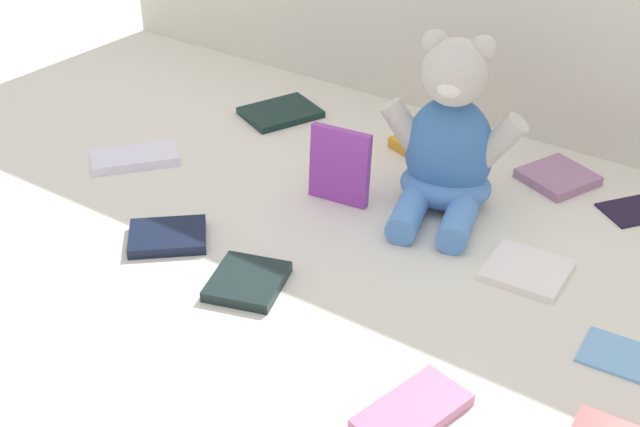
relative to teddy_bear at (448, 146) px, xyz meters
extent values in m
plane|color=silver|center=(-0.06, -0.16, -0.10)|extent=(3.20, 3.20, 0.00)
ellipsoid|color=#3F72B2|center=(0.00, 0.01, -0.01)|extent=(0.15, 0.13, 0.17)
ellipsoid|color=#598CD1|center=(0.00, 0.00, -0.07)|extent=(0.16, 0.14, 0.06)
sphere|color=beige|center=(0.00, 0.00, 0.11)|extent=(0.12, 0.12, 0.09)
ellipsoid|color=white|center=(0.01, -0.03, 0.10)|extent=(0.05, 0.04, 0.03)
sphere|color=beige|center=(-0.04, 0.00, 0.15)|extent=(0.04, 0.04, 0.04)
sphere|color=beige|center=(0.03, 0.02, 0.15)|extent=(0.04, 0.04, 0.04)
cylinder|color=beige|center=(-0.07, -0.01, 0.02)|extent=(0.08, 0.06, 0.09)
cylinder|color=beige|center=(0.07, 0.02, 0.02)|extent=(0.08, 0.06, 0.09)
cylinder|color=#598CD1|center=(-0.01, -0.09, -0.08)|extent=(0.07, 0.10, 0.04)
cylinder|color=#598CD1|center=(0.06, -0.07, -0.08)|extent=(0.07, 0.10, 0.04)
cube|color=white|center=(0.17, -0.09, -0.09)|extent=(0.11, 0.10, 0.01)
cube|color=purple|center=(-0.13, -0.08, -0.04)|extent=(0.09, 0.03, 0.11)
cube|color=#A37196|center=(0.11, 0.16, -0.09)|extent=(0.12, 0.13, 0.01)
cube|color=#BE6F96|center=(0.18, -0.41, -0.09)|extent=(0.09, 0.14, 0.02)
cube|color=white|center=(-0.47, -0.17, -0.09)|extent=(0.14, 0.15, 0.02)
cube|color=black|center=(-0.11, -0.32, -0.09)|extent=(0.11, 0.12, 0.01)
cube|color=orange|center=(-0.10, 0.13, -0.09)|extent=(0.13, 0.11, 0.02)
cube|color=black|center=(-0.27, -0.30, -0.09)|extent=(0.13, 0.13, 0.01)
cube|color=black|center=(-0.38, 0.10, -0.09)|extent=(0.14, 0.15, 0.01)
cube|color=#76ACD7|center=(0.33, -0.19, -0.09)|extent=(0.10, 0.07, 0.01)
camera|label=1|loc=(0.48, -1.02, 0.59)|focal=49.52mm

